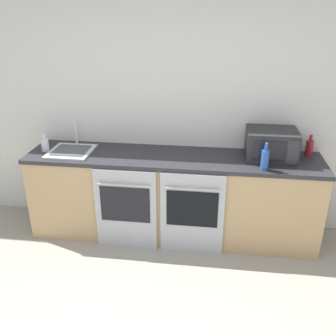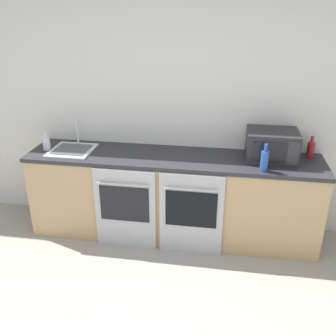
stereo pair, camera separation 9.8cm
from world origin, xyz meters
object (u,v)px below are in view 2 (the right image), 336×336
(oven_right, at_px, (191,214))
(sink, at_px, (72,149))
(bottle_red, at_px, (311,149))
(bottle_blue, at_px, (264,160))
(oven_left, at_px, (125,209))
(microwave, at_px, (272,145))
(bottle_clear, at_px, (46,143))

(oven_right, relative_size, sink, 1.94)
(bottle_red, bearing_deg, sink, -175.06)
(bottle_blue, bearing_deg, sink, 173.86)
(oven_left, relative_size, microwave, 1.78)
(microwave, height_order, bottle_clear, microwave)
(oven_right, bearing_deg, microwave, 28.26)
(oven_right, height_order, microwave, microwave)
(microwave, bearing_deg, sink, -177.43)
(oven_left, bearing_deg, sink, 154.26)
(bottle_clear, bearing_deg, bottle_blue, -5.12)
(microwave, bearing_deg, bottle_red, 16.70)
(oven_left, height_order, sink, sink)
(bottle_blue, height_order, bottle_red, bottle_blue)
(oven_right, distance_m, bottle_red, 1.34)
(microwave, xyz_separation_m, bottle_blue, (-0.09, -0.30, -0.04))
(oven_left, distance_m, sink, 0.84)
(bottle_clear, bearing_deg, microwave, 2.51)
(oven_right, relative_size, bottle_blue, 3.29)
(oven_left, relative_size, oven_right, 1.00)
(microwave, distance_m, sink, 2.01)
(oven_left, distance_m, microwave, 1.56)
(sink, bearing_deg, microwave, 2.57)
(oven_left, height_order, oven_right, same)
(bottle_blue, bearing_deg, bottle_red, 41.01)
(bottle_blue, relative_size, sink, 0.59)
(oven_left, height_order, bottle_blue, bottle_blue)
(oven_right, xyz_separation_m, bottle_red, (1.12, 0.51, 0.55))
(bottle_clear, relative_size, sink, 0.41)
(oven_left, height_order, bottle_red, bottle_red)
(microwave, bearing_deg, bottle_clear, -177.49)
(microwave, height_order, sink, microwave)
(oven_left, xyz_separation_m, oven_right, (0.65, 0.00, 0.00))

